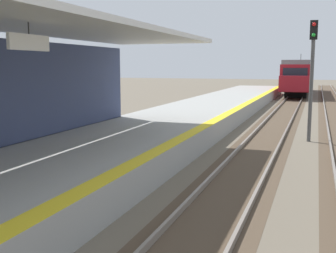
{
  "coord_description": "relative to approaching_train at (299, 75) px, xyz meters",
  "views": [
    {
      "loc": [
        3.95,
        4.21,
        3.3
      ],
      "look_at": [
        1.19,
        12.04,
        2.1
      ],
      "focal_mm": 45.05,
      "sensor_mm": 36.0,
      "label": 1
    }
  ],
  "objects": [
    {
      "name": "station_platform",
      "position": [
        -4.4,
        -39.66,
        -1.73
      ],
      "size": [
        5.0,
        80.0,
        0.91
      ],
      "color": "#999993",
      "rests_on": "ground"
    },
    {
      "name": "rail_signal_post",
      "position": [
        1.81,
        -32.21,
        1.02
      ],
      "size": [
        0.32,
        0.34,
        5.2
      ],
      "color": "#4C4C4C",
      "rests_on": "ground"
    },
    {
      "name": "track_pair_nearest_platform",
      "position": [
        -0.0,
        -35.66,
        -2.13
      ],
      "size": [
        2.34,
        120.0,
        0.16
      ],
      "color": "#4C3D2D",
      "rests_on": "ground"
    },
    {
      "name": "approaching_train",
      "position": [
        0.0,
        0.0,
        0.0
      ],
      "size": [
        2.93,
        19.6,
        4.76
      ],
      "color": "maroon",
      "rests_on": "ground"
    }
  ]
}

